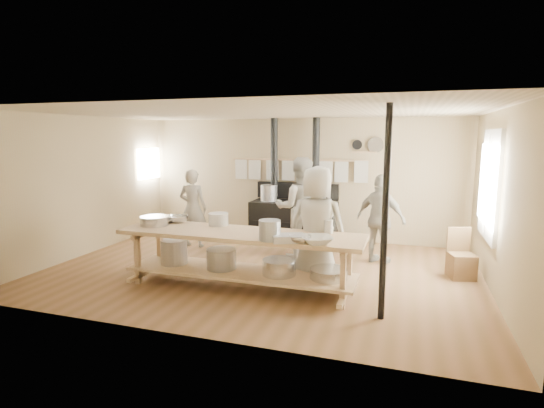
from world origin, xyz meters
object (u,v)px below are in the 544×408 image
Objects in this scene: cook_right at (380,219)px; chair at (461,263)px; roasting_pan at (288,238)px; cook_left at (300,208)px; cook_far_left at (193,208)px; cook_center at (317,227)px; stove at (294,217)px; cook_by_window at (313,217)px; prep_table at (239,254)px.

cook_right reaches higher than chair.
roasting_pan is at bearing -157.50° from chair.
cook_left is at bearing 156.91° from chair.
cook_far_left is 3.23m from cook_center.
stove is 1.71× the size of cook_by_window.
prep_table is 1.94× the size of cook_left.
cook_center reaches higher than cook_right.
cook_far_left is 1.04× the size of cook_by_window.
cook_left reaches higher than roasting_pan.
prep_table is at bearing -83.68° from cook_by_window.
cook_right is (1.87, 1.94, 0.27)m from prep_table.
roasting_pan is at bearing 134.55° from cook_far_left.
cook_right is at bearing 25.58° from cook_by_window.
cook_left reaches higher than cook_center.
stove is 2.78m from cook_center.
cook_by_window is (0.23, 0.08, -0.16)m from cook_left.
cook_center is at bearing 24.14° from prep_table.
roasting_pan reaches higher than chair.
stove is 3.51m from chair.
cook_center is 1.14× the size of cook_right.
cook_by_window is at bearing 25.32° from cook_right.
cook_center is 0.83m from roasting_pan.
cook_left is 4.49× the size of roasting_pan.
cook_left is at bearing -69.68° from stove.
cook_far_left is (-1.82, -1.06, 0.27)m from stove.
cook_center is 1.18× the size of cook_by_window.
cook_left is at bearing 28.51° from cook_right.
cook_by_window reaches higher than prep_table.
chair is at bearing 156.61° from cook_left.
cook_right is 2.50m from roasting_pan.
cook_center is (2.86, -1.49, 0.11)m from cook_far_left.
cook_far_left is at bearing -18.87° from cook_left.
cook_far_left is 3.50m from roasting_pan.
cook_far_left reaches higher than chair.
roasting_pan is (0.84, -0.33, 0.38)m from prep_table.
stove is at bearing 103.99° from roasting_pan.
stove is 1.44× the size of cook_center.
cook_far_left is at bearing -24.25° from cook_center.
stove is 3.47m from roasting_pan.
prep_table is 1.94m from cook_left.
cook_center is at bearing -50.11° from cook_by_window.
roasting_pan is at bearing -60.38° from cook_by_window.
prep_table is 2.06m from cook_by_window.
stove is 1.65× the size of cook_right.
stove is 0.72× the size of prep_table.
stove is at bearing -154.42° from cook_far_left.
cook_right is at bearing 175.08° from cook_far_left.
prep_table is 2.00× the size of cook_center.
chair is 3.03m from roasting_pan.
stove reaches higher than cook_by_window.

